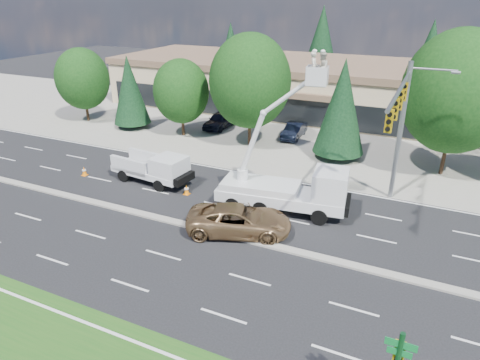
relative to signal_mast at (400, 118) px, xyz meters
The scene contains 22 objects.
ground 13.67m from the signal_mast, 144.92° to the right, with size 140.00×140.00×0.00m, color black.
concrete_apron 17.47m from the signal_mast, 127.74° to the left, with size 140.00×22.00×0.01m, color gray.
road_median 13.64m from the signal_mast, 144.92° to the right, with size 120.00×0.55×0.12m, color gray.
strip_mall 25.23m from the signal_mast, 113.62° to the left, with size 50.40×15.40×5.50m.
tree_front_a 33.04m from the signal_mast, 166.05° to the left, with size 5.50×5.50×7.63m.
tree_front_b 27.31m from the signal_mast, 163.00° to the left, with size 3.65×3.65×7.20m.
tree_front_c 21.63m from the signal_mast, 158.34° to the left, with size 5.22×5.22×7.25m.
tree_front_d 15.27m from the signal_mast, 148.59° to the left, with size 7.05×7.05×9.79m.
tree_front_e 9.56m from the signal_mast, 122.30° to the left, with size 4.14×4.14×8.17m.
tree_front_f 8.49m from the signal_mast, 69.52° to the left, with size 7.70×7.70×10.68m.
tree_back_a 44.83m from the signal_mast, 128.72° to the left, with size 4.36×4.36×8.59m.
tree_back_b 37.67m from the signal_mast, 111.87° to the left, with size 5.67×5.67×11.18m.
tree_back_c 34.97m from the signal_mast, 90.05° to the left, with size 4.94×4.94×9.74m.
signal_mast is the anchor object (origin of this frame).
utility_pickup 16.86m from the signal_mast, behind, with size 6.02×2.77×2.23m.
bucket_truck 7.31m from the signal_mast, 153.35° to the right, with size 8.27×3.47×9.96m.
traffic_cone_a 22.61m from the signal_mast, behind, with size 0.40×0.40×0.70m.
traffic_cone_b 14.39m from the signal_mast, 165.41° to the right, with size 0.40×0.40×0.70m.
traffic_cone_c 10.96m from the signal_mast, 161.10° to the right, with size 0.40×0.40×0.70m.
minivan 11.09m from the signal_mast, 138.79° to the right, with size 2.74×5.94×1.65m, color olive.
parked_car_west 21.93m from the signal_mast, 147.08° to the left, with size 1.94×4.82×1.64m, color black.
parked_car_east 16.29m from the signal_mast, 130.69° to the left, with size 1.48×4.26×1.40m, color black.
Camera 1 is at (11.71, -18.79, 12.79)m, focal length 32.00 mm.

